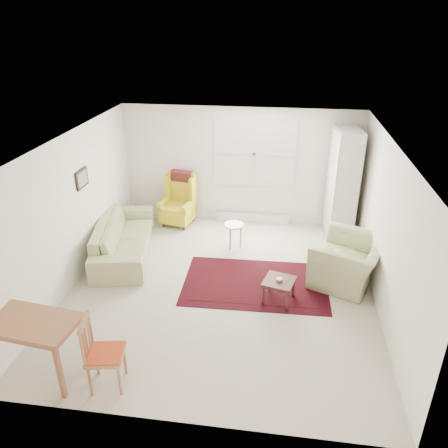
# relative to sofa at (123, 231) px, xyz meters

# --- Properties ---
(room) EXTENTS (5.04, 5.54, 2.51)m
(room) POSITION_rel_sofa_xyz_m (2.03, -0.70, 0.78)
(room) COLOR beige
(room) RESTS_ON ground
(rug) EXTENTS (2.49, 1.64, 0.02)m
(rug) POSITION_rel_sofa_xyz_m (2.57, -0.72, -0.47)
(rug) COLOR black
(rug) RESTS_ON ground
(sofa) EXTENTS (1.41, 2.53, 0.96)m
(sofa) POSITION_rel_sofa_xyz_m (0.00, 0.00, 0.00)
(sofa) COLOR tan
(sofa) RESTS_ON ground
(armchair) EXTENTS (1.45, 1.53, 0.95)m
(armchair) POSITION_rel_sofa_xyz_m (4.12, -0.42, -0.01)
(armchair) COLOR tan
(armchair) RESTS_ON ground
(wingback_chair) EXTENTS (0.78, 0.81, 1.14)m
(wingback_chair) POSITION_rel_sofa_xyz_m (0.71, 1.42, 0.09)
(wingback_chair) COLOR gold
(wingback_chair) RESTS_ON ground
(coffee_table) EXTENTS (0.57, 0.57, 0.38)m
(coffee_table) POSITION_rel_sofa_xyz_m (2.98, -1.14, -0.29)
(coffee_table) COLOR #3E1B13
(coffee_table) RESTS_ON ground
(stool) EXTENTS (0.41, 0.41, 0.51)m
(stool) POSITION_rel_sofa_xyz_m (2.05, 0.53, -0.23)
(stool) COLOR white
(stool) RESTS_ON ground
(cabinet) EXTENTS (0.57, 0.94, 2.24)m
(cabinet) POSITION_rel_sofa_xyz_m (4.12, 1.37, 0.64)
(cabinet) COLOR silver
(cabinet) RESTS_ON ground
(desk) EXTENTS (1.38, 0.81, 0.83)m
(desk) POSITION_rel_sofa_xyz_m (-0.08, -3.15, -0.07)
(desk) COLOR #A16641
(desk) RESTS_ON ground
(desk_chair) EXTENTS (0.50, 0.50, 0.99)m
(desk_chair) POSITION_rel_sofa_xyz_m (0.94, -3.22, 0.01)
(desk_chair) COLOR #A16641
(desk_chair) RESTS_ON ground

